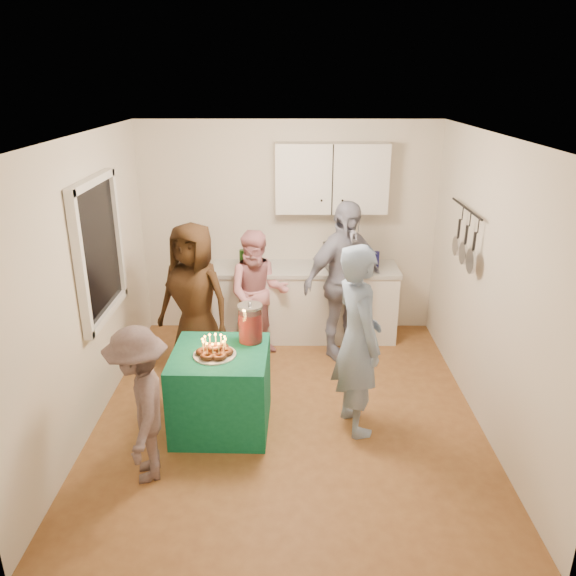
{
  "coord_description": "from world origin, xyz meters",
  "views": [
    {
      "loc": [
        0.02,
        -4.69,
        3.06
      ],
      "look_at": [
        0.0,
        0.35,
        1.15
      ],
      "focal_mm": 35.0,
      "sensor_mm": 36.0,
      "label": 1
    }
  ],
  "objects_px": {
    "man_birthday": "(358,340)",
    "woman_back_center": "(258,294)",
    "woman_back_left": "(194,300)",
    "child_near_left": "(141,405)",
    "party_table": "(221,389)",
    "woman_back_right": "(343,281)",
    "microwave": "(346,256)",
    "counter": "(305,304)",
    "punch_jar": "(250,324)"
  },
  "relations": [
    {
      "from": "microwave",
      "to": "punch_jar",
      "type": "relative_size",
      "value": 1.48
    },
    {
      "from": "microwave",
      "to": "woman_back_right",
      "type": "height_order",
      "value": "woman_back_right"
    },
    {
      "from": "woman_back_center",
      "to": "counter",
      "type": "bearing_deg",
      "value": 36.48
    },
    {
      "from": "counter",
      "to": "microwave",
      "type": "relative_size",
      "value": 4.36
    },
    {
      "from": "party_table",
      "to": "woman_back_center",
      "type": "bearing_deg",
      "value": 80.17
    },
    {
      "from": "punch_jar",
      "to": "woman_back_center",
      "type": "relative_size",
      "value": 0.23
    },
    {
      "from": "counter",
      "to": "woman_back_center",
      "type": "distance_m",
      "value": 0.76
    },
    {
      "from": "woman_back_left",
      "to": "woman_back_right",
      "type": "bearing_deg",
      "value": 35.58
    },
    {
      "from": "woman_back_center",
      "to": "woman_back_right",
      "type": "height_order",
      "value": "woman_back_right"
    },
    {
      "from": "counter",
      "to": "man_birthday",
      "type": "distance_m",
      "value": 2.03
    },
    {
      "from": "punch_jar",
      "to": "child_near_left",
      "type": "xyz_separation_m",
      "value": [
        -0.8,
        -0.92,
        -0.28
      ]
    },
    {
      "from": "party_table",
      "to": "woman_back_left",
      "type": "xyz_separation_m",
      "value": [
        -0.39,
        1.04,
        0.46
      ]
    },
    {
      "from": "party_table",
      "to": "man_birthday",
      "type": "xyz_separation_m",
      "value": [
        1.23,
        0.0,
        0.5
      ]
    },
    {
      "from": "child_near_left",
      "to": "woman_back_right",
      "type": "bearing_deg",
      "value": 128.27
    },
    {
      "from": "man_birthday",
      "to": "microwave",
      "type": "bearing_deg",
      "value": -18.62
    },
    {
      "from": "woman_back_center",
      "to": "punch_jar",
      "type": "bearing_deg",
      "value": -91.95
    },
    {
      "from": "punch_jar",
      "to": "woman_back_left",
      "type": "bearing_deg",
      "value": 128.62
    },
    {
      "from": "woman_back_left",
      "to": "woman_back_right",
      "type": "xyz_separation_m",
      "value": [
        1.61,
        0.4,
        0.07
      ]
    },
    {
      "from": "woman_back_left",
      "to": "party_table",
      "type": "bearing_deg",
      "value": -47.96
    },
    {
      "from": "woman_back_right",
      "to": "woman_back_center",
      "type": "bearing_deg",
      "value": 141.5
    },
    {
      "from": "microwave",
      "to": "child_near_left",
      "type": "xyz_separation_m",
      "value": [
        -1.83,
        -2.63,
        -0.4
      ]
    },
    {
      "from": "microwave",
      "to": "woman_back_right",
      "type": "relative_size",
      "value": 0.28
    },
    {
      "from": "microwave",
      "to": "party_table",
      "type": "bearing_deg",
      "value": -132.04
    },
    {
      "from": "woman_back_center",
      "to": "woman_back_right",
      "type": "distance_m",
      "value": 0.98
    },
    {
      "from": "woman_back_center",
      "to": "child_near_left",
      "type": "bearing_deg",
      "value": -112.1
    },
    {
      "from": "microwave",
      "to": "punch_jar",
      "type": "distance_m",
      "value": 2.0
    },
    {
      "from": "counter",
      "to": "punch_jar",
      "type": "bearing_deg",
      "value": -107.66
    },
    {
      "from": "man_birthday",
      "to": "punch_jar",
      "type": "bearing_deg",
      "value": 60.01
    },
    {
      "from": "counter",
      "to": "woman_back_left",
      "type": "height_order",
      "value": "woman_back_left"
    },
    {
      "from": "man_birthday",
      "to": "woman_back_center",
      "type": "relative_size",
      "value": 1.2
    },
    {
      "from": "woman_back_left",
      "to": "child_near_left",
      "type": "distance_m",
      "value": 1.75
    },
    {
      "from": "punch_jar",
      "to": "man_birthday",
      "type": "relative_size",
      "value": 0.19
    },
    {
      "from": "woman_back_center",
      "to": "woman_back_left",
      "type": "bearing_deg",
      "value": -146.78
    },
    {
      "from": "woman_back_center",
      "to": "microwave",
      "type": "bearing_deg",
      "value": 20.83
    },
    {
      "from": "punch_jar",
      "to": "woman_back_right",
      "type": "relative_size",
      "value": 0.19
    },
    {
      "from": "party_table",
      "to": "microwave",
      "type": "bearing_deg",
      "value": 56.3
    },
    {
      "from": "microwave",
      "to": "man_birthday",
      "type": "xyz_separation_m",
      "value": [
        -0.07,
        -1.94,
        -0.17
      ]
    },
    {
      "from": "man_birthday",
      "to": "woman_back_left",
      "type": "distance_m",
      "value": 1.92
    },
    {
      "from": "man_birthday",
      "to": "child_near_left",
      "type": "distance_m",
      "value": 1.91
    },
    {
      "from": "woman_back_left",
      "to": "child_near_left",
      "type": "bearing_deg",
      "value": -73.32
    },
    {
      "from": "microwave",
      "to": "child_near_left",
      "type": "distance_m",
      "value": 3.23
    },
    {
      "from": "punch_jar",
      "to": "microwave",
      "type": "bearing_deg",
      "value": 58.95
    },
    {
      "from": "counter",
      "to": "woman_back_center",
      "type": "bearing_deg",
      "value": -141.41
    },
    {
      "from": "child_near_left",
      "to": "party_table",
      "type": "bearing_deg",
      "value": 130.01
    },
    {
      "from": "microwave",
      "to": "woman_back_left",
      "type": "height_order",
      "value": "woman_back_left"
    },
    {
      "from": "party_table",
      "to": "man_birthday",
      "type": "distance_m",
      "value": 1.32
    },
    {
      "from": "child_near_left",
      "to": "woman_back_center",
      "type": "bearing_deg",
      "value": 147.81
    },
    {
      "from": "man_birthday",
      "to": "woman_back_left",
      "type": "bearing_deg",
      "value": 40.47
    },
    {
      "from": "counter",
      "to": "woman_back_right",
      "type": "distance_m",
      "value": 0.81
    },
    {
      "from": "man_birthday",
      "to": "woman_back_left",
      "type": "relative_size",
      "value": 1.05
    }
  ]
}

